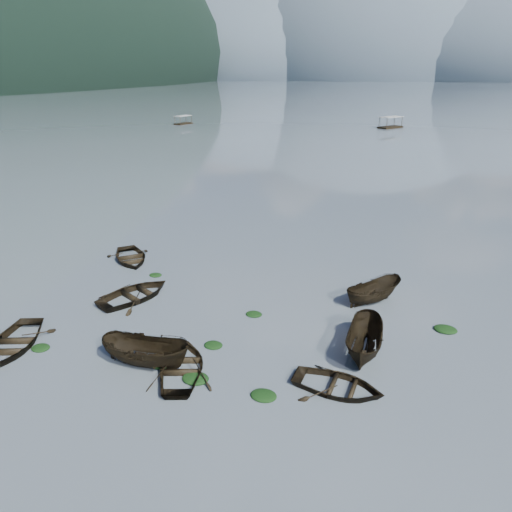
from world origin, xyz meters
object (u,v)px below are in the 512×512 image
(rowboat_0, at_px, (14,346))
(rowboat_3, at_px, (183,372))
(pontoon_centre, at_px, (390,128))
(pontoon_left, at_px, (183,124))

(rowboat_0, bearing_deg, rowboat_3, -15.15)
(rowboat_0, distance_m, pontoon_centre, 105.67)
(rowboat_0, relative_size, rowboat_3, 1.06)
(rowboat_3, bearing_deg, pontoon_left, -82.30)
(rowboat_0, xyz_separation_m, rowboat_3, (9.08, 0.68, 0.00))
(pontoon_left, bearing_deg, rowboat_0, -55.84)
(pontoon_left, height_order, pontoon_centre, pontoon_centre)
(pontoon_left, xyz_separation_m, pontoon_centre, (52.15, 7.37, 0.00))
(rowboat_3, relative_size, pontoon_left, 0.79)
(pontoon_left, relative_size, pontoon_centre, 0.80)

